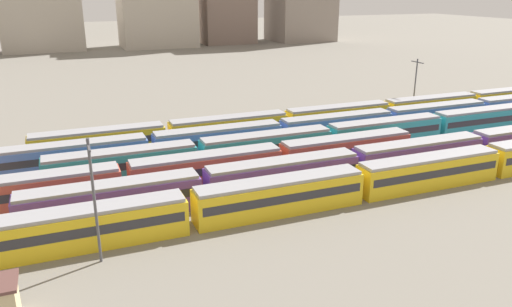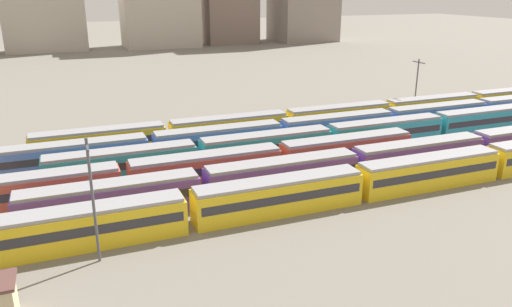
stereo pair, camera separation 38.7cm
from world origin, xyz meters
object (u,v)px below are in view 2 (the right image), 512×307
train_track_0 (491,161)px  catenary_pole_1 (417,84)px  train_track_5 (387,112)px  train_track_2 (207,168)px  train_track_3 (329,139)px  train_track_1 (419,155)px  train_track_4 (389,121)px  catenary_pole_0 (93,196)px

train_track_0 → catenary_pole_1: catenary_pole_1 is taller
train_track_5 → train_track_2: bearing=-156.8°
train_track_3 → train_track_1: bearing=-55.9°
train_track_3 → catenary_pole_1: size_ratio=7.46×
train_track_2 → train_track_5: (36.44, 15.60, 0.00)m
train_track_2 → catenary_pole_1: 48.59m
train_track_0 → train_track_4: same height
train_track_0 → catenary_pole_1: bearing=68.2°
train_track_4 → catenary_pole_0: catenary_pole_0 is taller
train_track_0 → train_track_4: 20.80m
train_track_2 → train_track_3: bearing=15.1°
train_track_2 → train_track_5: 39.63m
train_track_0 → catenary_pole_0: size_ratio=10.28×
train_track_0 → train_track_3: (-13.74, 15.60, 0.00)m
train_track_2 → catenary_pole_0: size_ratio=5.10×
train_track_1 → train_track_0: bearing=-37.8°
train_track_0 → catenary_pole_0: (-46.42, -3.14, 4.13)m
train_track_2 → train_track_3: size_ratio=0.75×
train_track_4 → train_track_5: size_ratio=1.00×
train_track_0 → train_track_5: 26.23m
train_track_2 → train_track_0: bearing=-17.5°
train_track_1 → catenary_pole_0: catenary_pole_0 is taller
train_track_3 → train_track_5: bearing=31.2°
train_track_4 → train_track_2: bearing=-162.6°
train_track_1 → train_track_4: size_ratio=0.83×
train_track_3 → train_track_5: same height
train_track_5 → catenary_pole_1: catenary_pole_1 is taller
train_track_4 → train_track_5: bearing=57.3°
train_track_2 → train_track_5: same height
train_track_5 → train_track_0: bearing=-97.5°
train_track_5 → train_track_1: bearing=-116.0°
train_track_2 → train_track_5: bearing=23.2°
train_track_2 → catenary_pole_0: (-13.42, -13.54, 4.13)m
train_track_5 → catenary_pole_0: (-49.85, -29.14, 4.13)m
train_track_3 → catenary_pole_0: size_ratio=6.83×
train_track_0 → train_track_1: 8.49m
train_track_0 → catenary_pole_0: 46.71m
train_track_1 → catenary_pole_1: catenary_pole_1 is taller
train_track_2 → catenary_pole_1: (44.65, 18.80, 3.65)m
train_track_4 → catenary_pole_0: size_ratio=10.28×
train_track_2 → train_track_4: (33.10, 10.40, 0.00)m
catenary_pole_0 → catenary_pole_1: size_ratio=1.09×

